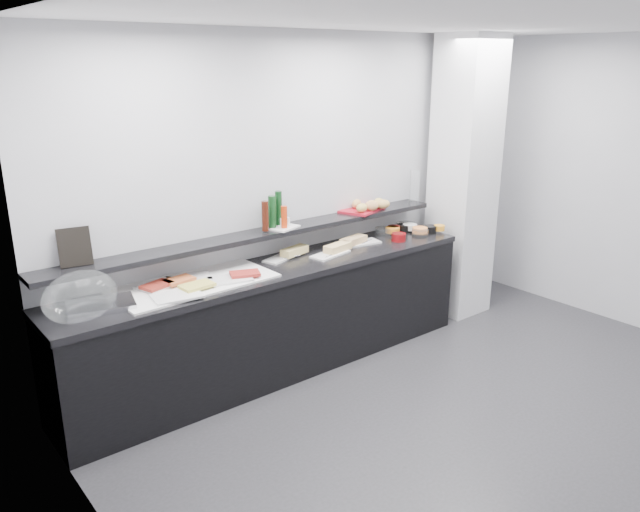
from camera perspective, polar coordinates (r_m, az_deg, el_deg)
ground at (r=4.69m, az=16.10°, el=-14.96°), size 5.00×5.00×0.00m
back_wall at (r=5.46m, az=0.09°, el=5.76°), size 5.00×0.02×2.70m
ceiling at (r=3.99m, az=19.55°, el=19.96°), size 5.00×5.00×0.00m
column at (r=6.27m, az=12.98°, el=6.85°), size 0.50×0.50×2.70m
buffet_cabinet at (r=5.12m, az=-3.96°, el=-6.02°), size 3.60×0.60×0.85m
counter_top at (r=4.95m, az=-4.07°, el=-1.24°), size 3.62×0.62×0.05m
wall_shelf at (r=5.02m, az=-5.27°, el=2.02°), size 3.60×0.25×0.04m
cloche_base at (r=4.36m, az=-19.41°, el=-4.29°), size 0.48×0.38×0.04m
cloche_dome at (r=4.25m, az=-21.07°, el=-3.52°), size 0.55×0.41×0.34m
linen_runner at (r=4.64m, az=-11.45°, el=-2.46°), size 1.20×0.60×0.01m
platter_meat_a at (r=4.62m, az=-14.50°, el=-2.55°), size 0.35×0.29×0.01m
food_meat_a at (r=4.56m, az=-14.67°, el=-2.60°), size 0.25×0.20×0.02m
platter_salmon at (r=4.72m, az=-11.91°, el=-1.94°), size 0.37×0.30×0.01m
food_salmon at (r=4.63m, az=-12.77°, el=-2.16°), size 0.23×0.17×0.02m
platter_cheese at (r=4.38m, az=-12.93°, el=-3.57°), size 0.36×0.27×0.01m
food_cheese at (r=4.49m, az=-11.18°, el=-2.66°), size 0.24×0.16×0.02m
platter_meat_b at (r=4.63m, az=-8.19°, el=-2.11°), size 0.34×0.27×0.01m
food_meat_b at (r=4.68m, az=-6.88°, el=-1.61°), size 0.25×0.21×0.02m
sandwich_plate_left at (r=5.13m, az=-3.62°, el=-0.18°), size 0.36×0.24×0.01m
sandwich_food_left at (r=5.19m, az=-2.35°, el=0.47°), size 0.27×0.15×0.06m
tongs_left at (r=5.11m, az=-2.58°, el=-0.08°), size 0.16×0.02×0.01m
sandwich_plate_mid at (r=5.22m, az=0.94°, el=0.17°), size 0.39×0.23×0.01m
sandwich_food_mid at (r=5.28m, az=1.64°, el=0.79°), size 0.28×0.15×0.06m
tongs_mid at (r=5.16m, az=1.01°, el=0.08°), size 0.16×0.05×0.01m
sandwich_plate_right at (r=5.54m, az=3.61°, el=1.18°), size 0.40×0.22×0.01m
sandwich_food_right at (r=5.49m, az=3.07°, el=1.43°), size 0.29×0.15×0.06m
tongs_right at (r=5.56m, az=4.32°, el=1.34°), size 0.16×0.05×0.01m
bowl_glass_fruit at (r=5.83m, az=5.82°, el=2.24°), size 0.21×0.21×0.07m
fill_glass_fruit at (r=5.85m, az=6.64°, el=2.38°), size 0.15×0.15×0.05m
bowl_black_jam at (r=5.98m, az=7.70°, el=2.55°), size 0.17×0.17×0.07m
fill_black_jam at (r=5.90m, az=6.77°, el=2.51°), size 0.12×0.12×0.05m
bowl_glass_cream at (r=6.03m, az=7.86°, el=2.68°), size 0.24×0.24×0.07m
fill_glass_cream at (r=5.99m, az=8.21°, el=2.66°), size 0.14×0.14×0.05m
bowl_red_jam at (r=5.67m, az=7.20°, el=1.73°), size 0.17×0.17×0.07m
fill_red_jam at (r=5.66m, az=7.07°, el=1.84°), size 0.13×0.13×0.05m
bowl_glass_salmon at (r=5.82m, az=9.14°, el=2.06°), size 0.20×0.20×0.07m
fill_glass_salmon at (r=5.88m, az=9.11°, el=2.35°), size 0.16×0.16×0.05m
bowl_black_fruit at (r=5.97m, az=9.98°, el=2.41°), size 0.17×0.17×0.07m
fill_black_fruit at (r=6.00m, az=10.86°, el=2.55°), size 0.13×0.13×0.05m
framed_print at (r=4.44m, az=-21.52°, el=0.78°), size 0.22×0.11×0.26m
print_art at (r=4.48m, az=-21.70°, el=0.91°), size 0.20×0.11×0.22m
condiment_tray at (r=5.09m, az=-3.23°, el=2.59°), size 0.28×0.22×0.01m
bottle_green_a at (r=5.06m, az=-4.39°, el=4.06°), size 0.07×0.07×0.26m
bottle_brown at (r=4.96m, az=-5.04°, el=3.65°), size 0.06×0.06×0.24m
bottle_green_b at (r=5.14m, az=-3.80°, el=4.40°), size 0.06×0.06×0.28m
bottle_hot at (r=5.04m, az=-3.30°, el=3.58°), size 0.06×0.06×0.18m
shaker_salt at (r=5.08m, az=-3.48°, el=3.05°), size 0.04×0.04×0.07m
shaker_pepper at (r=5.11m, az=-2.93°, el=3.14°), size 0.03×0.03×0.07m
bread_tray at (r=5.70m, az=3.84°, el=4.26°), size 0.47×0.40×0.02m
bread_roll_nw at (r=5.69m, az=3.37°, el=4.78°), size 0.14×0.12×0.08m
bread_roll_sw at (r=5.54m, az=3.84°, el=4.42°), size 0.14×0.11×0.08m
bread_roll_s at (r=5.61m, az=4.76°, el=4.55°), size 0.14×0.12×0.08m
bread_roll_se at (r=5.70m, az=5.78°, el=4.75°), size 0.15×0.12×0.08m
bread_roll_midw at (r=5.67m, az=4.74°, el=4.70°), size 0.14×0.10×0.08m
bread_roll_mide at (r=5.77m, az=5.36°, el=4.91°), size 0.14×0.10×0.08m
carafe at (r=6.12m, az=8.62°, el=6.36°), size 0.11×0.11×0.30m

